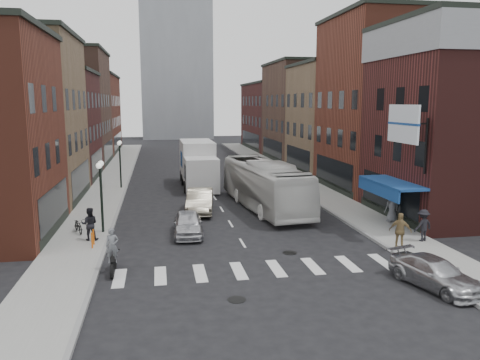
% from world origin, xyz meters
% --- Properties ---
extents(ground, '(160.00, 160.00, 0.00)m').
position_xyz_m(ground, '(0.00, 0.00, 0.00)').
color(ground, black).
rests_on(ground, ground).
extents(sidewalk_left, '(3.00, 74.00, 0.15)m').
position_xyz_m(sidewalk_left, '(-8.50, 22.00, 0.07)').
color(sidewalk_left, gray).
rests_on(sidewalk_left, ground).
extents(sidewalk_right, '(3.00, 74.00, 0.15)m').
position_xyz_m(sidewalk_right, '(8.50, 22.00, 0.07)').
color(sidewalk_right, gray).
rests_on(sidewalk_right, ground).
extents(curb_left, '(0.20, 74.00, 0.16)m').
position_xyz_m(curb_left, '(-7.00, 22.00, 0.00)').
color(curb_left, gray).
rests_on(curb_left, ground).
extents(curb_right, '(0.20, 74.00, 0.16)m').
position_xyz_m(curb_right, '(7.00, 22.00, 0.00)').
color(curb_right, gray).
rests_on(curb_right, ground).
extents(crosswalk_stripes, '(12.00, 2.20, 0.01)m').
position_xyz_m(crosswalk_stripes, '(0.00, -3.00, 0.00)').
color(crosswalk_stripes, silver).
rests_on(crosswalk_stripes, ground).
extents(bldg_left_mid_a, '(10.30, 10.20, 12.30)m').
position_xyz_m(bldg_left_mid_a, '(-14.99, 14.00, 6.15)').
color(bldg_left_mid_a, olive).
rests_on(bldg_left_mid_a, ground).
extents(bldg_left_mid_b, '(10.30, 10.20, 10.30)m').
position_xyz_m(bldg_left_mid_b, '(-14.99, 24.00, 5.15)').
color(bldg_left_mid_b, '#3F1816').
rests_on(bldg_left_mid_b, ground).
extents(bldg_left_far_a, '(10.30, 12.20, 13.30)m').
position_xyz_m(bldg_left_far_a, '(-14.99, 35.00, 6.65)').
color(bldg_left_far_a, '#4A2F25').
rests_on(bldg_left_far_a, ground).
extents(bldg_left_far_b, '(10.30, 16.20, 11.30)m').
position_xyz_m(bldg_left_far_b, '(-14.99, 49.00, 5.65)').
color(bldg_left_far_b, maroon).
rests_on(bldg_left_far_b, ground).
extents(bldg_right_corner, '(10.30, 9.20, 12.30)m').
position_xyz_m(bldg_right_corner, '(14.99, 4.50, 6.15)').
color(bldg_right_corner, '#3F1816').
rests_on(bldg_right_corner, ground).
extents(bldg_right_mid_a, '(10.30, 10.20, 14.30)m').
position_xyz_m(bldg_right_mid_a, '(15.00, 14.00, 7.15)').
color(bldg_right_mid_a, maroon).
rests_on(bldg_right_mid_a, ground).
extents(bldg_right_mid_b, '(10.30, 10.20, 11.30)m').
position_xyz_m(bldg_right_mid_b, '(14.99, 24.00, 5.65)').
color(bldg_right_mid_b, olive).
rests_on(bldg_right_mid_b, ground).
extents(bldg_right_far_a, '(10.30, 12.20, 12.30)m').
position_xyz_m(bldg_right_far_a, '(14.99, 35.00, 6.15)').
color(bldg_right_far_a, '#4A2F25').
rests_on(bldg_right_far_a, ground).
extents(bldg_right_far_b, '(10.30, 16.20, 10.30)m').
position_xyz_m(bldg_right_far_b, '(14.99, 49.00, 5.15)').
color(bldg_right_far_b, '#3F1816').
rests_on(bldg_right_far_b, ground).
extents(awning_blue, '(1.80, 5.00, 0.78)m').
position_xyz_m(awning_blue, '(8.93, 2.50, 2.63)').
color(awning_blue, navy).
rests_on(awning_blue, ground).
extents(billboard_sign, '(1.52, 3.00, 3.70)m').
position_xyz_m(billboard_sign, '(8.59, 0.50, 6.13)').
color(billboard_sign, black).
rests_on(billboard_sign, ground).
extents(distant_tower, '(14.00, 14.00, 50.00)m').
position_xyz_m(distant_tower, '(0.00, 78.00, 25.00)').
color(distant_tower, '#9399A0').
rests_on(distant_tower, ground).
extents(streetlamp_near, '(0.32, 1.22, 4.11)m').
position_xyz_m(streetlamp_near, '(-7.40, 4.00, 2.91)').
color(streetlamp_near, black).
rests_on(streetlamp_near, ground).
extents(streetlamp_far, '(0.32, 1.22, 4.11)m').
position_xyz_m(streetlamp_far, '(-7.40, 18.00, 2.91)').
color(streetlamp_far, black).
rests_on(streetlamp_far, ground).
extents(bike_rack, '(0.08, 0.68, 0.80)m').
position_xyz_m(bike_rack, '(-7.60, 1.30, 0.55)').
color(bike_rack, '#D8590C').
rests_on(bike_rack, sidewalk_left).
extents(box_truck, '(2.85, 9.01, 3.92)m').
position_xyz_m(box_truck, '(-0.80, 18.13, 1.94)').
color(box_truck, silver).
rests_on(box_truck, ground).
extents(motorcycle_rider, '(0.58, 1.97, 2.01)m').
position_xyz_m(motorcycle_rider, '(-6.30, -2.34, 0.94)').
color(motorcycle_rider, black).
rests_on(motorcycle_rider, ground).
extents(transit_bus, '(4.08, 12.17, 3.33)m').
position_xyz_m(transit_bus, '(2.97, 8.80, 1.66)').
color(transit_bus, silver).
rests_on(transit_bus, ground).
extents(sedan_left_near, '(1.74, 4.00, 1.34)m').
position_xyz_m(sedan_left_near, '(-2.72, 3.00, 0.67)').
color(sedan_left_near, silver).
rests_on(sedan_left_near, ground).
extents(sedan_left_far, '(2.27, 4.97, 1.58)m').
position_xyz_m(sedan_left_far, '(-1.56, 8.36, 0.79)').
color(sedan_left_far, '#AAA18A').
rests_on(sedan_left_far, ground).
extents(curb_car, '(2.66, 4.36, 1.18)m').
position_xyz_m(curb_car, '(6.49, -6.19, 0.59)').
color(curb_car, '#B1B2B6').
rests_on(curb_car, ground).
extents(parked_bicycle, '(1.06, 1.64, 0.81)m').
position_xyz_m(parked_bicycle, '(-8.73, 4.10, 0.56)').
color(parked_bicycle, black).
rests_on(parked_bicycle, sidewalk_left).
extents(ped_left_solo, '(0.85, 0.49, 1.74)m').
position_xyz_m(ped_left_solo, '(-7.89, 2.47, 1.02)').
color(ped_left_solo, black).
rests_on(ped_left_solo, sidewalk_left).
extents(ped_right_a, '(1.19, 0.80, 1.68)m').
position_xyz_m(ped_right_a, '(9.27, -0.72, 0.99)').
color(ped_right_a, black).
rests_on(ped_right_a, sidewalk_right).
extents(ped_right_b, '(1.17, 1.03, 1.81)m').
position_xyz_m(ped_right_b, '(7.43, -1.72, 1.05)').
color(ped_right_b, olive).
rests_on(ped_right_b, sidewalk_right).
extents(ped_right_c, '(0.91, 0.62, 1.79)m').
position_xyz_m(ped_right_c, '(9.60, 3.24, 1.04)').
color(ped_right_c, slate).
rests_on(ped_right_c, sidewalk_right).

